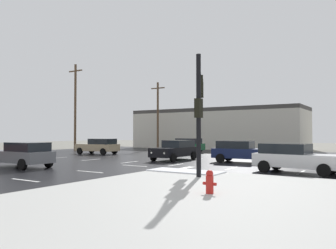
# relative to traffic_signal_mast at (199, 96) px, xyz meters

# --- Properties ---
(ground_plane) EXTENTS (120.00, 120.00, 0.00)m
(ground_plane) POSITION_rel_traffic_signal_mast_xyz_m (-5.71, 3.76, -4.13)
(ground_plane) COLOR slate
(road_asphalt) EXTENTS (44.00, 44.00, 0.02)m
(road_asphalt) POSITION_rel_traffic_signal_mast_xyz_m (-5.71, 3.76, -4.12)
(road_asphalt) COLOR black
(road_asphalt) RESTS_ON ground_plane
(sidewalk_corner) EXTENTS (18.00, 18.00, 0.14)m
(sidewalk_corner) POSITION_rel_traffic_signal_mast_xyz_m (6.29, -8.24, -4.06)
(sidewalk_corner) COLOR #B2B2AD
(sidewalk_corner) RESTS_ON ground_plane
(snow_strip_curbside) EXTENTS (4.00, 1.60, 0.06)m
(snow_strip_curbside) POSITION_rel_traffic_signal_mast_xyz_m (-0.71, -0.24, -3.96)
(snow_strip_curbside) COLOR white
(snow_strip_curbside) RESTS_ON sidewalk_corner
(lane_markings) EXTENTS (36.15, 36.15, 0.01)m
(lane_markings) POSITION_rel_traffic_signal_mast_xyz_m (-4.51, 2.38, -4.11)
(lane_markings) COLOR silver
(lane_markings) RESTS_ON road_asphalt
(traffic_signal_mast) EXTENTS (2.73, 5.42, 5.74)m
(traffic_signal_mast) POSITION_rel_traffic_signal_mast_xyz_m (0.00, 0.00, 0.00)
(traffic_signal_mast) COLOR black
(traffic_signal_mast) RESTS_ON sidewalk_corner
(fire_hydrant) EXTENTS (0.48, 0.26, 0.79)m
(fire_hydrant) POSITION_rel_traffic_signal_mast_xyz_m (3.12, -5.35, -3.60)
(fire_hydrant) COLOR red
(fire_hydrant) RESTS_ON sidewalk_corner
(strip_building_background) EXTENTS (23.76, 8.00, 5.53)m
(strip_building_background) POSITION_rel_traffic_signal_mast_xyz_m (-11.51, 27.84, -1.37)
(strip_building_background) COLOR beige
(strip_building_background) RESTS_ON ground_plane
(sedan_black) EXTENTS (2.09, 4.57, 1.58)m
(sedan_black) POSITION_rel_traffic_signal_mast_xyz_m (-5.83, 7.14, -3.28)
(sedan_black) COLOR black
(sedan_black) RESTS_ON road_asphalt
(sedan_grey) EXTENTS (4.56, 2.06, 1.58)m
(sedan_grey) POSITION_rel_traffic_signal_mast_xyz_m (-10.98, -2.84, -3.28)
(sedan_grey) COLOR slate
(sedan_grey) RESTS_ON road_asphalt
(sedan_green) EXTENTS (4.56, 2.08, 1.58)m
(sedan_green) POSITION_rel_traffic_signal_mast_xyz_m (-10.16, 16.26, -3.28)
(sedan_green) COLOR #195933
(sedan_green) RESTS_ON road_asphalt
(sedan_tan) EXTENTS (4.64, 2.29, 1.58)m
(sedan_tan) POSITION_rel_traffic_signal_mast_xyz_m (-16.49, 9.50, -3.28)
(sedan_tan) COLOR tan
(sedan_tan) RESTS_ON road_asphalt
(sedan_navy) EXTENTS (4.62, 2.23, 1.58)m
(sedan_navy) POSITION_rel_traffic_signal_mast_xyz_m (-0.58, 7.93, -3.28)
(sedan_navy) COLOR #141E47
(sedan_navy) RESTS_ON road_asphalt
(sedan_white) EXTENTS (4.67, 2.42, 1.58)m
(sedan_white) POSITION_rel_traffic_signal_mast_xyz_m (4.03, 3.40, -3.28)
(sedan_white) COLOR white
(sedan_white) RESTS_ON road_asphalt
(utility_pole_far) EXTENTS (2.20, 0.28, 10.58)m
(utility_pole_far) POSITION_rel_traffic_signal_mast_xyz_m (-23.39, 12.55, 1.38)
(utility_pole_far) COLOR brown
(utility_pole_far) RESTS_ON ground_plane
(utility_pole_distant) EXTENTS (2.20, 0.28, 9.20)m
(utility_pole_distant) POSITION_rel_traffic_signal_mast_xyz_m (-17.95, 22.45, 0.68)
(utility_pole_distant) COLOR brown
(utility_pole_distant) RESTS_ON ground_plane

